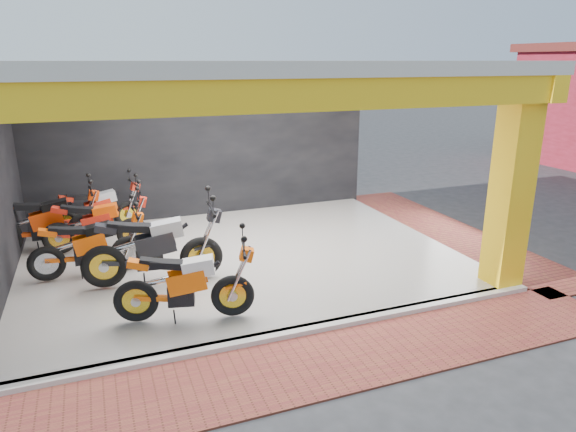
# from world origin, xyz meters

# --- Properties ---
(ground) EXTENTS (80.00, 80.00, 0.00)m
(ground) POSITION_xyz_m (0.00, 0.00, 0.00)
(ground) COLOR #2D2D30
(ground) RESTS_ON ground
(showroom_floor) EXTENTS (8.00, 6.00, 0.10)m
(showroom_floor) POSITION_xyz_m (0.00, 2.00, 0.05)
(showroom_floor) COLOR beige
(showroom_floor) RESTS_ON ground
(showroom_ceiling) EXTENTS (8.40, 6.40, 0.20)m
(showroom_ceiling) POSITION_xyz_m (0.00, 2.00, 3.60)
(showroom_ceiling) COLOR beige
(showroom_ceiling) RESTS_ON corner_column
(back_wall) EXTENTS (8.20, 0.20, 3.50)m
(back_wall) POSITION_xyz_m (0.00, 5.10, 1.75)
(back_wall) COLOR black
(back_wall) RESTS_ON ground
(corner_column) EXTENTS (0.50, 0.50, 3.50)m
(corner_column) POSITION_xyz_m (3.75, -0.75, 1.75)
(corner_column) COLOR yellow
(corner_column) RESTS_ON ground
(header_beam_front) EXTENTS (8.40, 0.30, 0.40)m
(header_beam_front) POSITION_xyz_m (0.00, -1.00, 3.30)
(header_beam_front) COLOR yellow
(header_beam_front) RESTS_ON corner_column
(header_beam_right) EXTENTS (0.30, 6.40, 0.40)m
(header_beam_right) POSITION_xyz_m (4.00, 2.00, 3.30)
(header_beam_right) COLOR yellow
(header_beam_right) RESTS_ON corner_column
(floor_kerb) EXTENTS (8.00, 0.20, 0.10)m
(floor_kerb) POSITION_xyz_m (0.00, -1.02, 0.05)
(floor_kerb) COLOR beige
(floor_kerb) RESTS_ON ground
(paver_front) EXTENTS (9.00, 1.40, 0.03)m
(paver_front) POSITION_xyz_m (0.00, -1.80, 0.01)
(paver_front) COLOR brown
(paver_front) RESTS_ON ground
(paver_right) EXTENTS (1.40, 7.00, 0.03)m
(paver_right) POSITION_xyz_m (4.80, 2.00, 0.01)
(paver_right) COLOR brown
(paver_right) RESTS_ON ground
(moto_hero) EXTENTS (2.23, 1.25, 1.29)m
(moto_hero) POSITION_xyz_m (-0.82, -0.35, 0.74)
(moto_hero) COLOR #FF610A
(moto_hero) RESTS_ON showroom_floor
(moto_row_a) EXTENTS (2.51, 1.14, 1.49)m
(moto_row_a) POSITION_xyz_m (-0.95, 1.18, 0.84)
(moto_row_a) COLOR black
(moto_row_a) RESTS_ON showroom_floor
(moto_row_b) EXTENTS (2.09, 0.86, 1.26)m
(moto_row_b) POSITION_xyz_m (-2.09, 2.04, 0.73)
(moto_row_b) COLOR #FC590A
(moto_row_b) RESTS_ON showroom_floor
(moto_row_c) EXTENTS (2.19, 1.07, 1.29)m
(moto_row_c) POSITION_xyz_m (-1.92, 3.09, 0.74)
(moto_row_c) COLOR red
(moto_row_c) RESTS_ON showroom_floor
(moto_row_d) EXTENTS (2.27, 0.94, 1.36)m
(moto_row_d) POSITION_xyz_m (-2.80, 3.65, 0.78)
(moto_row_d) COLOR #E83C09
(moto_row_d) RESTS_ON showroom_floor
(moto_row_e) EXTENTS (2.12, 1.07, 1.23)m
(moto_row_e) POSITION_xyz_m (-1.90, 4.50, 0.72)
(moto_row_e) COLOR red
(moto_row_e) RESTS_ON showroom_floor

